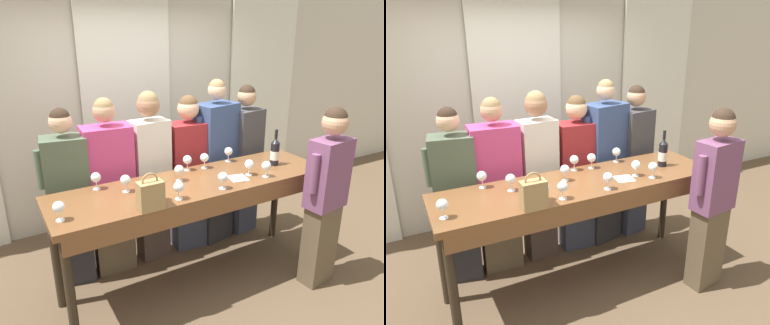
# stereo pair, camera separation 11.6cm
# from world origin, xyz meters

# --- Properties ---
(ground_plane) EXTENTS (18.00, 18.00, 0.00)m
(ground_plane) POSITION_xyz_m (0.00, 0.00, 0.00)
(ground_plane) COLOR brown
(wall_back) EXTENTS (12.00, 0.06, 2.80)m
(wall_back) POSITION_xyz_m (0.00, 1.64, 1.40)
(wall_back) COLOR beige
(wall_back) RESTS_ON ground_plane
(curtain_panel_center) EXTENTS (1.08, 0.03, 2.69)m
(curtain_panel_center) POSITION_xyz_m (0.00, 1.58, 1.34)
(curtain_panel_center) COLOR white
(curtain_panel_center) RESTS_ON ground_plane
(curtain_panel_right) EXTENTS (1.08, 0.03, 2.69)m
(curtain_panel_right) POSITION_xyz_m (2.00, 1.58, 1.34)
(curtain_panel_right) COLOR white
(curtain_panel_right) RESTS_ON ground_plane
(tasting_bar) EXTENTS (2.49, 0.68, 1.01)m
(tasting_bar) POSITION_xyz_m (0.00, -0.02, 0.90)
(tasting_bar) COLOR brown
(tasting_bar) RESTS_ON ground_plane
(wine_bottle) EXTENTS (0.08, 0.08, 0.35)m
(wine_bottle) POSITION_xyz_m (0.86, -0.01, 1.14)
(wine_bottle) COLOR black
(wine_bottle) RESTS_ON tasting_bar
(handbag) EXTENTS (0.19, 0.11, 0.28)m
(handbag) POSITION_xyz_m (-0.55, -0.29, 1.12)
(handbag) COLOR #997A4C
(handbag) RESTS_ON tasting_bar
(wine_glass_front_left) EXTENTS (0.08, 0.08, 0.14)m
(wine_glass_front_left) POSITION_xyz_m (0.06, 0.27, 1.11)
(wine_glass_front_left) COLOR white
(wine_glass_front_left) RESTS_ON tasting_bar
(wine_glass_front_mid) EXTENTS (0.08, 0.08, 0.14)m
(wine_glass_front_mid) POSITION_xyz_m (-0.12, 0.08, 1.11)
(wine_glass_front_mid) COLOR white
(wine_glass_front_mid) RESTS_ON tasting_bar
(wine_glass_front_right) EXTENTS (0.08, 0.08, 0.14)m
(wine_glass_front_right) POSITION_xyz_m (0.23, 0.24, 1.11)
(wine_glass_front_right) COLOR white
(wine_glass_front_right) RESTS_ON tasting_bar
(wine_glass_center_left) EXTENTS (0.08, 0.08, 0.14)m
(wine_glass_center_left) POSITION_xyz_m (0.49, -0.11, 1.11)
(wine_glass_center_left) COLOR white
(wine_glass_center_left) RESTS_ON tasting_bar
(wine_glass_center_mid) EXTENTS (0.08, 0.08, 0.14)m
(wine_glass_center_mid) POSITION_xyz_m (0.53, 0.29, 1.11)
(wine_glass_center_mid) COLOR white
(wine_glass_center_mid) RESTS_ON tasting_bar
(wine_glass_center_right) EXTENTS (0.08, 0.08, 0.14)m
(wine_glass_center_right) POSITION_xyz_m (-1.16, -0.15, 1.11)
(wine_glass_center_right) COLOR white
(wine_glass_center_right) RESTS_ON tasting_bar
(wine_glass_back_left) EXTENTS (0.08, 0.08, 0.14)m
(wine_glass_back_left) POSITION_xyz_m (0.59, -0.21, 1.11)
(wine_glass_back_left) COLOR white
(wine_glass_back_left) RESTS_ON tasting_bar
(wine_glass_back_mid) EXTENTS (0.08, 0.08, 0.14)m
(wine_glass_back_mid) POSITION_xyz_m (-0.43, -0.20, 1.11)
(wine_glass_back_mid) COLOR white
(wine_glass_back_mid) RESTS_ON tasting_bar
(wine_glass_back_right) EXTENTS (0.08, 0.08, 0.14)m
(wine_glass_back_right) POSITION_xyz_m (-0.60, 0.09, 1.11)
(wine_glass_back_right) COLOR white
(wine_glass_back_right) RESTS_ON tasting_bar
(wine_glass_near_host) EXTENTS (0.08, 0.08, 0.14)m
(wine_glass_near_host) POSITION_xyz_m (-0.29, -0.24, 1.11)
(wine_glass_near_host) COLOR white
(wine_glass_near_host) RESTS_ON tasting_bar
(wine_glass_by_bottle) EXTENTS (0.08, 0.08, 0.14)m
(wine_glass_by_bottle) POSITION_xyz_m (0.11, -0.24, 1.11)
(wine_glass_by_bottle) COLOR white
(wine_glass_by_bottle) RESTS_ON tasting_bar
(wine_glass_by_handbag) EXTENTS (0.08, 0.08, 0.14)m
(wine_glass_by_handbag) POSITION_xyz_m (-0.79, 0.26, 1.11)
(wine_glass_by_handbag) COLOR white
(wine_glass_by_handbag) RESTS_ON tasting_bar
(napkin) EXTENTS (0.18, 0.18, 0.00)m
(napkin) POSITION_xyz_m (0.36, -0.12, 1.01)
(napkin) COLOR white
(napkin) RESTS_ON tasting_bar
(guest_olive_jacket) EXTENTS (0.49, 0.32, 1.64)m
(guest_olive_jacket) POSITION_xyz_m (-0.95, 0.58, 0.83)
(guest_olive_jacket) COLOR #28282D
(guest_olive_jacket) RESTS_ON ground_plane
(guest_pink_top) EXTENTS (0.55, 0.30, 1.69)m
(guest_pink_top) POSITION_xyz_m (-0.59, 0.58, 0.85)
(guest_pink_top) COLOR brown
(guest_pink_top) RESTS_ON ground_plane
(guest_cream_sweater) EXTENTS (0.47, 0.25, 1.72)m
(guest_cream_sweater) POSITION_xyz_m (-0.17, 0.58, 0.91)
(guest_cream_sweater) COLOR #473833
(guest_cream_sweater) RESTS_ON ground_plane
(guest_striped_shirt) EXTENTS (0.51, 0.29, 1.65)m
(guest_striped_shirt) POSITION_xyz_m (0.25, 0.58, 0.84)
(guest_striped_shirt) COLOR #383D51
(guest_striped_shirt) RESTS_ON ground_plane
(guest_navy_coat) EXTENTS (0.54, 0.36, 1.78)m
(guest_navy_coat) POSITION_xyz_m (0.58, 0.58, 0.89)
(guest_navy_coat) COLOR #28282D
(guest_navy_coat) RESTS_ON ground_plane
(guest_beige_cap) EXTENTS (0.47, 0.32, 1.70)m
(guest_beige_cap) POSITION_xyz_m (0.95, 0.58, 0.87)
(guest_beige_cap) COLOR #383D51
(guest_beige_cap) RESTS_ON ground_plane
(host_pouring) EXTENTS (0.48, 0.25, 1.66)m
(host_pouring) POSITION_xyz_m (0.99, -0.55, 0.88)
(host_pouring) COLOR brown
(host_pouring) RESTS_ON ground_plane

